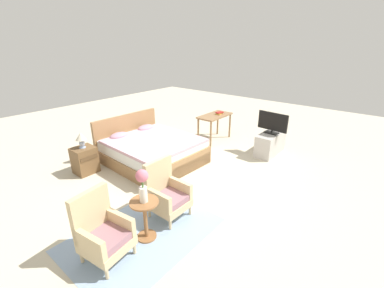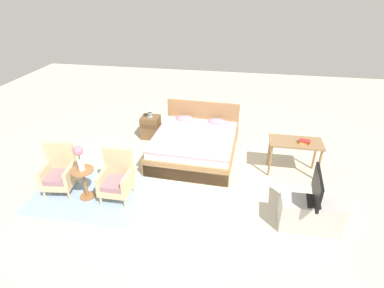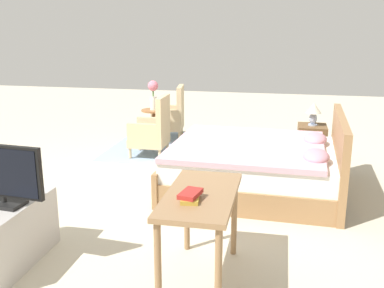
{
  "view_description": "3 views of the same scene",
  "coord_description": "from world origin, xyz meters",
  "px_view_note": "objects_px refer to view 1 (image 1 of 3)",
  "views": [
    {
      "loc": [
        -3.6,
        -3.16,
        2.62
      ],
      "look_at": [
        0.25,
        0.02,
        0.61
      ],
      "focal_mm": 24.0,
      "sensor_mm": 36.0,
      "label": 1
    },
    {
      "loc": [
        0.93,
        -4.8,
        3.62
      ],
      "look_at": [
        0.07,
        0.11,
        0.8
      ],
      "focal_mm": 28.0,
      "sensor_mm": 36.0,
      "label": 2
    },
    {
      "loc": [
        5.2,
        1.28,
        1.97
      ],
      "look_at": [
        0.23,
        0.25,
        0.61
      ],
      "focal_mm": 42.0,
      "sensor_mm": 36.0,
      "label": 3
    }
  ],
  "objects_px": {
    "tv_stand": "(270,143)",
    "side_table": "(145,215)",
    "vanity_desk": "(215,119)",
    "armchair_by_window_right": "(167,194)",
    "flower_vase": "(142,183)",
    "bed": "(151,150)",
    "nightstand": "(85,160)",
    "tv_flatscreen": "(273,123)",
    "armchair_by_window_left": "(103,233)",
    "table_lamp": "(81,138)",
    "book_stack": "(219,113)"
  },
  "relations": [
    {
      "from": "armchair_by_window_right",
      "to": "side_table",
      "type": "bearing_deg",
      "value": -165.58
    },
    {
      "from": "tv_stand",
      "to": "tv_flatscreen",
      "type": "xyz_separation_m",
      "value": [
        0.0,
        -0.0,
        0.53
      ]
    },
    {
      "from": "flower_vase",
      "to": "tv_flatscreen",
      "type": "height_order",
      "value": "flower_vase"
    },
    {
      "from": "flower_vase",
      "to": "table_lamp",
      "type": "height_order",
      "value": "flower_vase"
    },
    {
      "from": "tv_stand",
      "to": "side_table",
      "type": "bearing_deg",
      "value": 178.44
    },
    {
      "from": "tv_stand",
      "to": "tv_flatscreen",
      "type": "bearing_deg",
      "value": -5.16
    },
    {
      "from": "table_lamp",
      "to": "tv_stand",
      "type": "relative_size",
      "value": 0.34
    },
    {
      "from": "bed",
      "to": "vanity_desk",
      "type": "relative_size",
      "value": 2.0
    },
    {
      "from": "armchair_by_window_left",
      "to": "bed",
      "type": "bearing_deg",
      "value": 35.81
    },
    {
      "from": "tv_flatscreen",
      "to": "book_stack",
      "type": "xyz_separation_m",
      "value": [
        0.05,
        1.56,
        -0.04
      ]
    },
    {
      "from": "flower_vase",
      "to": "tv_flatscreen",
      "type": "relative_size",
      "value": 0.64
    },
    {
      "from": "armchair_by_window_right",
      "to": "tv_flatscreen",
      "type": "xyz_separation_m",
      "value": [
        3.37,
        -0.25,
        0.42
      ]
    },
    {
      "from": "side_table",
      "to": "tv_stand",
      "type": "distance_m",
      "value": 3.93
    },
    {
      "from": "vanity_desk",
      "to": "armchair_by_window_right",
      "type": "bearing_deg",
      "value": -157.45
    },
    {
      "from": "table_lamp",
      "to": "vanity_desk",
      "type": "distance_m",
      "value": 3.49
    },
    {
      "from": "bed",
      "to": "nightstand",
      "type": "distance_m",
      "value": 1.43
    },
    {
      "from": "nightstand",
      "to": "tv_flatscreen",
      "type": "bearing_deg",
      "value": -37.19
    },
    {
      "from": "nightstand",
      "to": "table_lamp",
      "type": "bearing_deg",
      "value": 90.0
    },
    {
      "from": "book_stack",
      "to": "side_table",
      "type": "bearing_deg",
      "value": -159.94
    },
    {
      "from": "bed",
      "to": "nightstand",
      "type": "relative_size",
      "value": 3.68
    },
    {
      "from": "tv_stand",
      "to": "vanity_desk",
      "type": "relative_size",
      "value": 0.92
    },
    {
      "from": "side_table",
      "to": "book_stack",
      "type": "relative_size",
      "value": 2.51
    },
    {
      "from": "armchair_by_window_right",
      "to": "tv_flatscreen",
      "type": "relative_size",
      "value": 1.23
    },
    {
      "from": "nightstand",
      "to": "tv_stand",
      "type": "height_order",
      "value": "nightstand"
    },
    {
      "from": "nightstand",
      "to": "tv_stand",
      "type": "distance_m",
      "value": 4.32
    },
    {
      "from": "flower_vase",
      "to": "vanity_desk",
      "type": "relative_size",
      "value": 0.46
    },
    {
      "from": "side_table",
      "to": "book_stack",
      "type": "distance_m",
      "value": 4.26
    },
    {
      "from": "nightstand",
      "to": "book_stack",
      "type": "height_order",
      "value": "book_stack"
    },
    {
      "from": "armchair_by_window_left",
      "to": "tv_stand",
      "type": "height_order",
      "value": "armchair_by_window_left"
    },
    {
      "from": "bed",
      "to": "armchair_by_window_left",
      "type": "relative_size",
      "value": 2.26
    },
    {
      "from": "armchair_by_window_right",
      "to": "book_stack",
      "type": "xyz_separation_m",
      "value": [
        3.42,
        1.31,
        0.38
      ]
    },
    {
      "from": "armchair_by_window_right",
      "to": "book_stack",
      "type": "bearing_deg",
      "value": 20.95
    },
    {
      "from": "flower_vase",
      "to": "tv_stand",
      "type": "distance_m",
      "value": 3.98
    },
    {
      "from": "bed",
      "to": "tv_flatscreen",
      "type": "distance_m",
      "value": 2.96
    },
    {
      "from": "armchair_by_window_right",
      "to": "vanity_desk",
      "type": "height_order",
      "value": "armchair_by_window_right"
    },
    {
      "from": "book_stack",
      "to": "table_lamp",
      "type": "bearing_deg",
      "value": 163.27
    },
    {
      "from": "armchair_by_window_left",
      "to": "nightstand",
      "type": "height_order",
      "value": "armchair_by_window_left"
    },
    {
      "from": "flower_vase",
      "to": "tv_stand",
      "type": "xyz_separation_m",
      "value": [
        3.93,
        -0.11,
        -0.63
      ]
    },
    {
      "from": "bed",
      "to": "book_stack",
      "type": "xyz_separation_m",
      "value": [
        2.24,
        -0.36,
        0.47
      ]
    },
    {
      "from": "armchair_by_window_right",
      "to": "tv_stand",
      "type": "bearing_deg",
      "value": -4.29
    },
    {
      "from": "nightstand",
      "to": "vanity_desk",
      "type": "distance_m",
      "value": 3.51
    },
    {
      "from": "tv_stand",
      "to": "book_stack",
      "type": "distance_m",
      "value": 1.64
    },
    {
      "from": "book_stack",
      "to": "armchair_by_window_right",
      "type": "bearing_deg",
      "value": -159.05
    },
    {
      "from": "flower_vase",
      "to": "vanity_desk",
      "type": "xyz_separation_m",
      "value": [
        3.83,
        1.5,
        -0.28
      ]
    },
    {
      "from": "nightstand",
      "to": "tv_flatscreen",
      "type": "xyz_separation_m",
      "value": [
        3.44,
        -2.61,
        0.52
      ]
    },
    {
      "from": "table_lamp",
      "to": "vanity_desk",
      "type": "bearing_deg",
      "value": -16.66
    },
    {
      "from": "nightstand",
      "to": "bed",
      "type": "bearing_deg",
      "value": -28.8
    },
    {
      "from": "armchair_by_window_right",
      "to": "flower_vase",
      "type": "bearing_deg",
      "value": -165.58
    },
    {
      "from": "flower_vase",
      "to": "tv_flatscreen",
      "type": "distance_m",
      "value": 3.93
    },
    {
      "from": "armchair_by_window_right",
      "to": "book_stack",
      "type": "relative_size",
      "value": 3.8
    }
  ]
}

